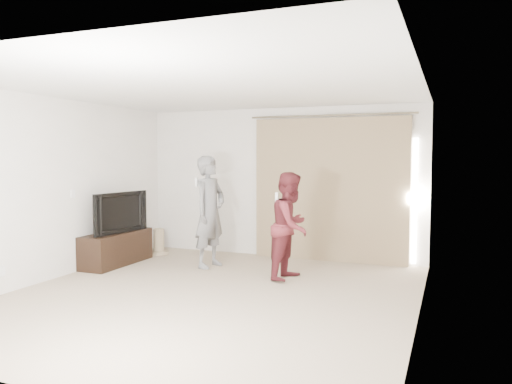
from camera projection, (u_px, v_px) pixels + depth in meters
floor at (210, 296)px, 6.28m from camera, size 5.50×5.50×0.00m
wall_back at (280, 183)px, 8.74m from camera, size 5.00×0.04×2.60m
wall_left at (52, 189)px, 7.10m from camera, size 0.04×5.50×2.60m
ceiling at (208, 87)px, 6.09m from camera, size 5.00×5.50×0.01m
curtain at (330, 190)px, 8.35m from camera, size 2.80×0.11×2.46m
tv_console at (117, 248)px, 8.13m from camera, size 0.47×1.37×0.53m
tv at (116, 212)px, 8.09m from camera, size 0.29×1.15×0.66m
scratching_post at (159, 244)px, 8.98m from camera, size 0.35×0.35×0.46m
person_man at (210, 212)px, 7.91m from camera, size 0.54×0.71×1.77m
person_woman at (291, 226)px, 7.13m from camera, size 0.68×0.82×1.54m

